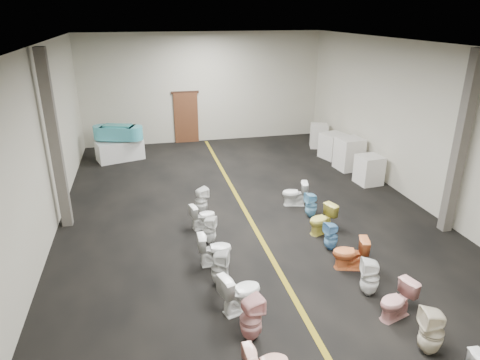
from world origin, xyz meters
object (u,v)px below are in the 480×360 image
(toilet_left_7, at_px, (209,230))
(display_table, at_px, (120,150))
(toilet_left_6, at_px, (215,249))
(toilet_left_8, at_px, (203,216))
(bathtub, at_px, (118,132))
(appliance_crate_b, at_px, (349,154))
(appliance_crate_a, at_px, (369,170))
(toilet_right_3, at_px, (397,301))
(toilet_left_3, at_px, (251,319))
(toilet_left_5, at_px, (220,268))
(appliance_crate_c, at_px, (333,146))
(toilet_right_5, at_px, (350,253))
(appliance_crate_d, at_px, (319,136))
(toilet_right_2, at_px, (432,331))
(toilet_right_6, at_px, (331,236))
(toilet_right_4, at_px, (370,277))
(toilet_left_4, at_px, (240,292))
(toilet_left_9, at_px, (201,201))
(toilet_right_8, at_px, (311,205))
(toilet_right_9, at_px, (295,193))
(toilet_right_7, at_px, (322,220))

(toilet_left_7, bearing_deg, display_table, 42.78)
(toilet_left_6, xyz_separation_m, toilet_left_8, (-0.00, 1.76, -0.04))
(bathtub, xyz_separation_m, appliance_crate_b, (7.93, -2.90, -0.51))
(appliance_crate_b, bearing_deg, appliance_crate_a, -90.00)
(display_table, xyz_separation_m, toilet_right_3, (5.13, -10.43, -0.01))
(toilet_left_6, bearing_deg, toilet_right_3, -130.42)
(toilet_left_3, distance_m, toilet_left_7, 3.39)
(toilet_left_6, bearing_deg, toilet_left_5, 178.11)
(appliance_crate_c, distance_m, toilet_right_5, 7.69)
(appliance_crate_d, bearing_deg, toilet_right_2, -103.84)
(toilet_right_6, bearing_deg, appliance_crate_b, 142.42)
(toilet_left_5, relative_size, toilet_right_5, 1.05)
(appliance_crate_c, relative_size, toilet_right_5, 1.26)
(appliance_crate_b, distance_m, toilet_right_4, 7.40)
(bathtub, relative_size, toilet_left_8, 2.69)
(appliance_crate_d, relative_size, toilet_left_4, 1.17)
(appliance_crate_c, xyz_separation_m, toilet_left_6, (-5.70, -6.30, -0.09))
(toilet_left_9, xyz_separation_m, toilet_right_4, (2.68, -4.39, 0.02))
(appliance_crate_b, relative_size, appliance_crate_d, 1.18)
(display_table, distance_m, toilet_left_9, 5.78)
(toilet_right_6, bearing_deg, toilet_left_4, -64.30)
(appliance_crate_b, bearing_deg, toilet_left_3, -126.42)
(display_table, xyz_separation_m, toilet_right_6, (4.99, -7.92, -0.02))
(toilet_right_8, bearing_deg, toilet_right_9, -174.13)
(appliance_crate_c, xyz_separation_m, toilet_left_4, (-5.51, -7.96, -0.06))
(toilet_left_3, height_order, toilet_left_8, toilet_left_3)
(toilet_right_6, xyz_separation_m, toilet_right_9, (0.02, 2.55, 0.01))
(toilet_left_4, bearing_deg, toilet_right_4, -109.78)
(toilet_left_3, bearing_deg, toilet_right_4, -91.06)
(display_table, height_order, toilet_right_5, toilet_right_5)
(toilet_left_4, distance_m, toilet_left_9, 4.28)
(appliance_crate_a, distance_m, toilet_left_3, 8.18)
(appliance_crate_b, bearing_deg, appliance_crate_c, 90.00)
(toilet_left_6, bearing_deg, toilet_left_4, -173.03)
(toilet_left_5, bearing_deg, bathtub, 35.71)
(toilet_right_4, height_order, toilet_right_9, toilet_right_4)
(appliance_crate_c, height_order, toilet_left_5, appliance_crate_c)
(toilet_left_9, bearing_deg, toilet_right_8, -128.43)
(appliance_crate_d, relative_size, toilet_right_5, 1.27)
(toilet_left_3, relative_size, toilet_right_3, 1.17)
(appliance_crate_a, relative_size, toilet_left_8, 1.40)
(display_table, height_order, bathtub, bathtub)
(appliance_crate_c, relative_size, toilet_right_7, 1.28)
(toilet_left_5, height_order, toilet_right_4, toilet_right_4)
(toilet_right_3, xyz_separation_m, toilet_right_8, (0.05, 4.23, -0.01))
(appliance_crate_b, height_order, appliance_crate_d, appliance_crate_b)
(appliance_crate_a, bearing_deg, toilet_right_8, -145.68)
(bathtub, distance_m, toilet_left_6, 8.25)
(toilet_left_3, relative_size, toilet_right_6, 1.21)
(appliance_crate_d, xyz_separation_m, toilet_right_4, (-2.93, -9.50, -0.08))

